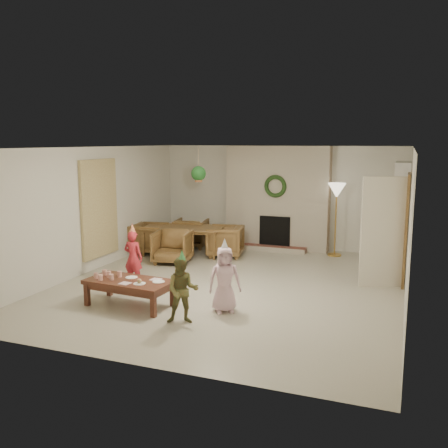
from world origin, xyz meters
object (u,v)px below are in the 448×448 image
at_px(child_red, 133,258).
at_px(child_plaid, 183,290).
at_px(dining_table, 183,241).
at_px(dining_chair_right, 225,241).
at_px(child_pink, 225,279).
at_px(dining_chair_far, 191,233).
at_px(dining_chair_near, 172,247).
at_px(coffee_table_top, 129,282).
at_px(dining_chair_left, 149,238).

distance_m(child_red, child_plaid, 2.19).
distance_m(dining_table, child_plaid, 4.34).
bearing_deg(child_plaid, child_red, 118.52).
relative_size(dining_chair_right, child_pink, 0.76).
height_order(dining_table, child_plaid, child_plaid).
bearing_deg(child_pink, dining_chair_far, 89.80).
relative_size(dining_chair_near, child_red, 0.78).
bearing_deg(child_pink, child_red, 128.99).
distance_m(dining_table, coffee_table_top, 3.62).
bearing_deg(child_pink, dining_chair_left, 103.57).
bearing_deg(dining_chair_left, dining_table, -90.00).
distance_m(coffee_table_top, child_red, 1.19).
bearing_deg(dining_chair_near, dining_table, 90.00).
bearing_deg(child_plaid, dining_chair_left, 104.02).
height_order(dining_chair_far, child_red, child_red).
height_order(dining_chair_left, dining_chair_right, same).
height_order(dining_chair_left, coffee_table_top, dining_chair_left).
height_order(dining_chair_near, child_pink, child_pink).
height_order(dining_chair_far, child_plaid, child_plaid).
distance_m(dining_table, dining_chair_right, 1.01).
height_order(dining_chair_near, dining_chair_far, same).
height_order(dining_table, dining_chair_near, dining_chair_near).
bearing_deg(child_plaid, coffee_table_top, 140.31).
bearing_deg(child_pink, coffee_table_top, 159.85).
height_order(dining_table, coffee_table_top, dining_table).
height_order(coffee_table_top, child_plaid, child_plaid).
bearing_deg(dining_chair_near, child_red, -97.96).
xyz_separation_m(dining_chair_right, child_pink, (1.27, -3.43, 0.16)).
bearing_deg(child_plaid, dining_chair_right, 80.93).
bearing_deg(coffee_table_top, dining_chair_right, 90.66).
bearing_deg(dining_chair_right, dining_table, -90.00).
xyz_separation_m(coffee_table_top, child_red, (-0.56, 1.05, 0.11)).
bearing_deg(child_plaid, dining_chair_far, 91.92).
xyz_separation_m(dining_chair_left, child_red, (0.99, -2.36, 0.15)).
height_order(dining_chair_far, dining_chair_right, same).
relative_size(child_plaid, child_pink, 0.95).
bearing_deg(coffee_table_top, dining_table, 106.34).
height_order(coffee_table_top, child_red, child_red).
xyz_separation_m(dining_chair_far, dining_chair_left, (-0.66, -0.93, 0.00)).
relative_size(dining_chair_near, dining_chair_far, 1.00).
bearing_deg(child_pink, dining_chair_near, 99.94).
relative_size(dining_chair_far, child_pink, 0.76).
relative_size(dining_chair_near, child_plaid, 0.80).
xyz_separation_m(dining_chair_far, coffee_table_top, (0.88, -4.34, 0.04)).
height_order(dining_chair_near, child_plaid, child_plaid).
bearing_deg(coffee_table_top, child_red, 122.41).
distance_m(dining_chair_left, child_red, 2.56).
distance_m(child_red, child_pink, 2.21).
bearing_deg(dining_chair_left, child_red, -167.13).
relative_size(dining_chair_far, coffee_table_top, 0.56).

